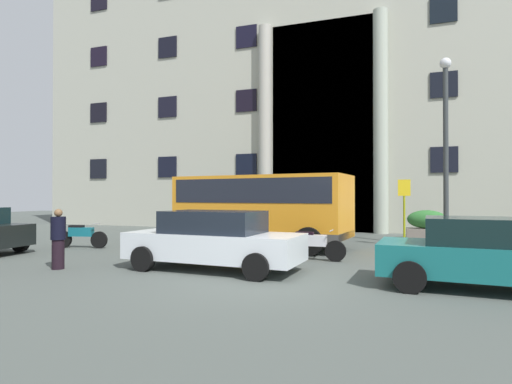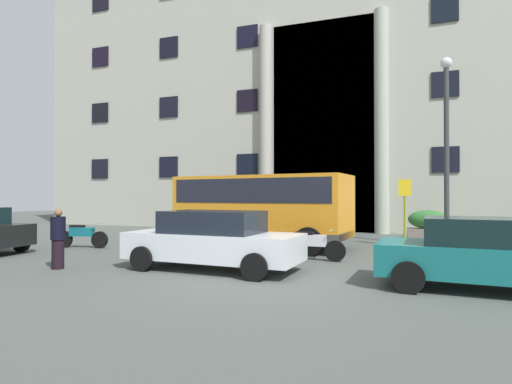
{
  "view_description": "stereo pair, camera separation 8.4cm",
  "coord_description": "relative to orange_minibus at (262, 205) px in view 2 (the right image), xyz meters",
  "views": [
    {
      "loc": [
        2.86,
        -8.43,
        1.86
      ],
      "look_at": [
        -1.57,
        4.45,
        2.0
      ],
      "focal_mm": 28.6,
      "sensor_mm": 36.0,
      "label": 1
    },
    {
      "loc": [
        2.94,
        -8.41,
        1.86
      ],
      "look_at": [
        -1.57,
        4.45,
        2.0
      ],
      "focal_mm": 28.6,
      "sensor_mm": 36.0,
      "label": 2
    }
  ],
  "objects": [
    {
      "name": "scooter_by_planter",
      "position": [
        2.18,
        -2.23,
        -1.09
      ],
      "size": [
        2.04,
        0.55,
        0.89
      ],
      "rotation": [
        0.0,
        0.0,
        -0.02
      ],
      "color": "black",
      "rests_on": "ground_plane"
    },
    {
      "name": "hedge_planter_entrance_left",
      "position": [
        -2.86,
        5.25,
        -0.77
      ],
      "size": [
        2.1,
        0.92,
        1.61
      ],
      "color": "slate",
      "rests_on": "ground_plane"
    },
    {
      "name": "hedge_planter_entrance_right",
      "position": [
        5.83,
        4.99,
        -0.94
      ],
      "size": [
        1.68,
        0.94,
        1.26
      ],
      "color": "slate",
      "rests_on": "ground_plane"
    },
    {
      "name": "parked_compact_extra",
      "position": [
        0.2,
        -4.53,
        -0.8
      ],
      "size": [
        4.56,
        2.13,
        1.49
      ],
      "rotation": [
        0.0,
        0.0,
        -0.06
      ],
      "color": "silver",
      "rests_on": "ground_plane"
    },
    {
      "name": "parked_coupe_end",
      "position": [
        6.24,
        -4.8,
        -0.82
      ],
      "size": [
        4.15,
        2.2,
        1.43
      ],
      "rotation": [
        0.0,
        0.0,
        -0.07
      ],
      "color": "#166667",
      "rests_on": "ground_plane"
    },
    {
      "name": "motorcycle_near_kerb",
      "position": [
        -6.16,
        -2.16,
        -1.1
      ],
      "size": [
        1.93,
        0.66,
        0.89
      ],
      "rotation": [
        0.0,
        0.0,
        0.21
      ],
      "color": "black",
      "rests_on": "ground_plane"
    },
    {
      "name": "pedestrian_man_red_shirt",
      "position": [
        -3.6,
        -5.73,
        -0.79
      ],
      "size": [
        0.36,
        0.36,
        1.54
      ],
      "rotation": [
        0.0,
        0.0,
        1.54
      ],
      "color": "black",
      "rests_on": "ground_plane"
    },
    {
      "name": "motorcycle_far_end",
      "position": [
        -2.22,
        -2.54,
        -1.09
      ],
      "size": [
        2.06,
        0.66,
        0.89
      ],
      "rotation": [
        0.0,
        0.0,
        -0.2
      ],
      "color": "black",
      "rests_on": "ground_plane"
    },
    {
      "name": "ground_plane",
      "position": [
        1.71,
        -5.5,
        -1.61
      ],
      "size": [
        80.0,
        64.0,
        0.12
      ],
      "primitive_type": "cube",
      "color": "#4B524D"
    },
    {
      "name": "lamppost_plaza_centre",
      "position": [
        6.29,
        2.25,
        2.5
      ],
      "size": [
        0.4,
        0.4,
        6.89
      ],
      "color": "#34393B",
      "rests_on": "ground_plane"
    },
    {
      "name": "office_building_facade",
      "position": [
        1.7,
        11.98,
        6.66
      ],
      "size": [
        37.98,
        9.61,
        16.43
      ],
      "color": "#ACAD9C",
      "rests_on": "ground_plane"
    },
    {
      "name": "bus_stop_sign",
      "position": [
        4.86,
        1.99,
        -0.02
      ],
      "size": [
        0.44,
        0.08,
        2.47
      ],
      "color": "#919E14",
      "rests_on": "ground_plane"
    },
    {
      "name": "orange_minibus",
      "position": [
        0.0,
        0.0,
        0.0
      ],
      "size": [
        6.42,
        3.2,
        2.58
      ],
      "rotation": [
        0.0,
        0.0,
        -0.12
      ],
      "color": "orange",
      "rests_on": "ground_plane"
    }
  ]
}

